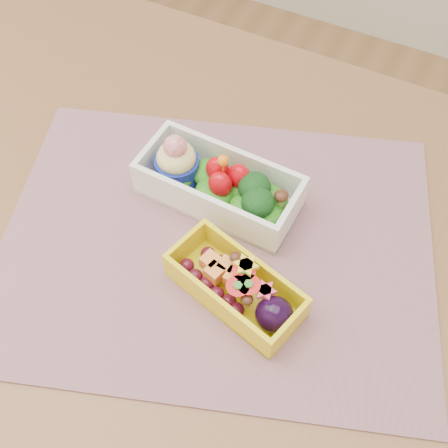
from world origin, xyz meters
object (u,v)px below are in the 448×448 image
at_px(table, 195,295).
at_px(bento_white, 218,184).
at_px(placemat, 216,243).
at_px(bento_yellow, 238,287).

xyz_separation_m(table, bento_white, (-0.01, 0.09, 0.13)).
xyz_separation_m(placemat, bento_yellow, (0.05, -0.05, 0.02)).
xyz_separation_m(table, placemat, (0.02, 0.03, 0.10)).
distance_m(table, bento_yellow, 0.14).
height_order(table, bento_white, bento_white).
bearing_deg(bento_white, table, -81.67).
height_order(placemat, bento_white, bento_white).
bearing_deg(bento_white, bento_yellow, -52.44).
bearing_deg(bento_yellow, bento_white, 140.93).
height_order(placemat, bento_yellow, bento_yellow).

